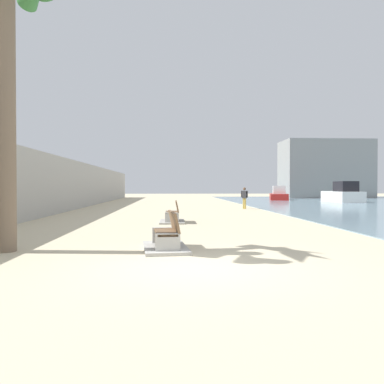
{
  "coord_description": "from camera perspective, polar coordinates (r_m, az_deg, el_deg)",
  "views": [
    {
      "loc": [
        -0.47,
        -7.84,
        1.64
      ],
      "look_at": [
        0.86,
        15.53,
        1.29
      ],
      "focal_mm": 36.42,
      "sensor_mm": 36.0,
      "label": 1
    }
  ],
  "objects": [
    {
      "name": "person_walking",
      "position": [
        28.37,
        7.68,
        -0.67
      ],
      "size": [
        0.46,
        0.32,
        1.56
      ],
      "color": "gold",
      "rests_on": "ground"
    },
    {
      "name": "boat_far_left",
      "position": [
        43.0,
        21.2,
        -0.31
      ],
      "size": [
        2.68,
        6.4,
        2.11
      ],
      "color": "white",
      "rests_on": "water_bay"
    },
    {
      "name": "bench_far",
      "position": [
        17.69,
        -2.85,
        -3.71
      ],
      "size": [
        1.13,
        2.11,
        0.98
      ],
      "color": "#ADAAA3",
      "rests_on": "ground"
    },
    {
      "name": "seawall",
      "position": [
        26.78,
        -18.48,
        0.99
      ],
      "size": [
        0.8,
        64.0,
        3.46
      ],
      "primitive_type": "cube",
      "color": "#ADAAA3",
      "rests_on": "ground"
    },
    {
      "name": "ground_plane",
      "position": [
        25.89,
        -2.21,
        -2.79
      ],
      "size": [
        120.0,
        120.0,
        0.0
      ],
      "primitive_type": "plane",
      "color": "beige"
    },
    {
      "name": "bench_near",
      "position": [
        10.22,
        -3.79,
        -7.06
      ],
      "size": [
        1.3,
        2.2,
        0.98
      ],
      "color": "#ADAAA3",
      "rests_on": "ground"
    },
    {
      "name": "harbor_building",
      "position": [
        58.17,
        18.9,
        3.15
      ],
      "size": [
        12.0,
        6.0,
        8.06
      ],
      "primitive_type": "cube",
      "color": "gray",
      "rests_on": "ground"
    },
    {
      "name": "boat_far_right",
      "position": [
        47.36,
        12.58,
        -0.39
      ],
      "size": [
        3.18,
        5.86,
        1.66
      ],
      "color": "red",
      "rests_on": "water_bay"
    },
    {
      "name": "palm_tree",
      "position": [
        11.68,
        -25.87,
        22.95
      ],
      "size": [
        2.97,
        2.94,
        8.08
      ],
      "color": "#7A6651",
      "rests_on": "ground"
    }
  ]
}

